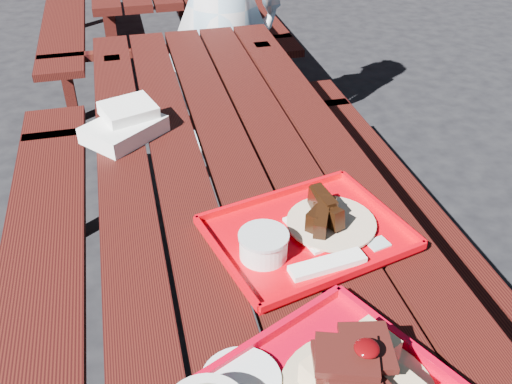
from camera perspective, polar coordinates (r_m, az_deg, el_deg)
ground at (r=2.01m, az=-1.07°, el=-16.99°), size 60.00×60.00×0.00m
picnic_table_near at (r=1.61m, az=-1.29°, el=-4.61°), size 1.41×2.40×0.75m
far_tray at (r=1.29m, az=5.02°, el=-4.14°), size 0.49×0.42×0.07m
white_cloth at (r=1.73m, az=-12.92°, el=6.63°), size 0.27×0.26×0.09m
person at (r=2.74m, az=-3.59°, el=18.07°), size 0.66×0.52×1.58m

